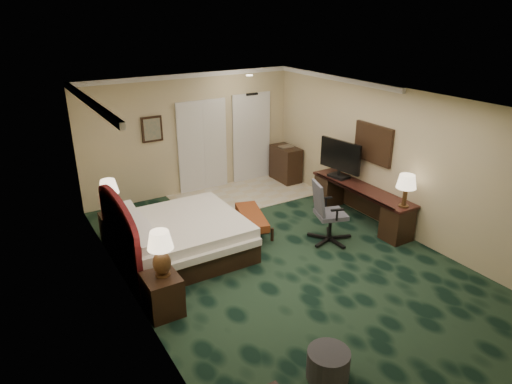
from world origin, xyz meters
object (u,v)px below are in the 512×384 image
desk (360,204)px  minibar (286,164)px  lamp_far (110,197)px  tv (340,159)px  ottoman (328,364)px  nightstand_far (114,228)px  bed_bench (252,223)px  bed (182,238)px  desk_chair (331,212)px  lamp_near (161,254)px  nightstand_near (163,294)px

desk → minibar: minibar is taller
lamp_far → minibar: bearing=12.8°
desk → tv: size_ratio=2.41×
lamp_far → ottoman: lamp_far is taller
nightstand_far → bed_bench: 2.52m
desk → ottoman: bearing=-137.5°
bed_bench → tv: 2.31m
bed → desk: (3.60, -0.54, 0.03)m
bed_bench → desk_chair: desk_chair is taller
lamp_near → tv: bearing=18.7°
lamp_near → minibar: bearing=38.0°
desk_chair → minibar: (1.09, 3.02, -0.15)m
nightstand_far → minibar: minibar is taller
lamp_far → desk_chair: size_ratio=0.57×
tv → desk_chair: bearing=-143.9°
lamp_near → nightstand_near: bearing=-148.7°
ottoman → minibar: size_ratio=0.59×
ottoman → desk: (3.25, 2.98, 0.17)m
lamp_far → bed_bench: bearing=-22.9°
nightstand_near → nightstand_far: bearing=90.4°
lamp_far → desk_chair: lamp_far is taller
ottoman → tv: bearing=48.5°
bed → lamp_far: size_ratio=3.07×
ottoman → nightstand_near: bearing=119.4°
bed → desk: 3.64m
bed → tv: 3.67m
ottoman → tv: tv is taller
minibar → ottoman: bearing=-120.1°
ottoman → minibar: (3.26, 5.63, 0.25)m
bed_bench → ottoman: size_ratio=2.33×
desk_chair → minibar: 3.22m
nightstand_near → tv: tv is taller
nightstand_far → ottoman: nightstand_far is taller
nightstand_near → bed_bench: bearing=32.6°
nightstand_near → minibar: 5.67m
nightstand_far → nightstand_near: bearing=-89.6°
nightstand_far → lamp_far: size_ratio=0.82×
lamp_far → bed_bench: lamp_far is taller
desk → nightstand_far: bearing=160.3°
bed_bench → tv: size_ratio=1.15×
bed_bench → minibar: bearing=59.9°
bed → bed_bench: bed is taller
bed_bench → ottoman: bed_bench is taller
ottoman → lamp_far: bearing=105.0°
desk → minibar: 2.65m
ottoman → bed: bearing=95.6°
desk → desk_chair: (-1.08, -0.37, 0.23)m
ottoman → tv: (3.24, 3.65, 0.92)m
minibar → nightstand_near: bearing=-142.1°
bed → lamp_far: (-0.89, 1.09, 0.55)m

